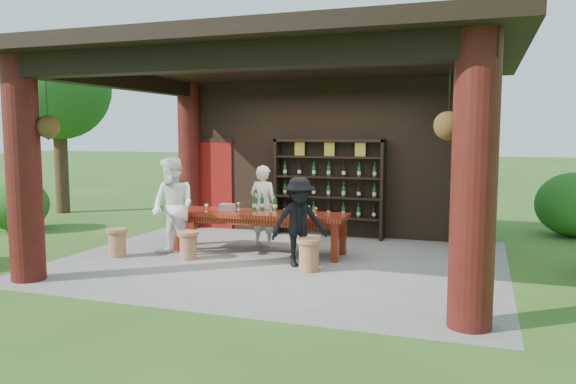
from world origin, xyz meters
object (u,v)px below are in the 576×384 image
(wine_shelf, at_px, (329,188))
(stool_near_left, at_px, (188,244))
(guest_man, at_px, (299,222))
(host, at_px, (264,206))
(stool_near_right, at_px, (309,254))
(stool_far_left, at_px, (117,242))
(guest_woman, at_px, (173,207))
(napkin_basket, at_px, (227,208))
(tasting_table, at_px, (258,218))

(wine_shelf, xyz_separation_m, stool_near_left, (-1.75, -2.85, -0.78))
(wine_shelf, xyz_separation_m, guest_man, (0.23, -2.69, -0.30))
(wine_shelf, distance_m, host, 1.68)
(stool_near_right, distance_m, stool_far_left, 3.53)
(stool_near_right, bearing_deg, guest_woman, 175.01)
(stool_far_left, distance_m, napkin_basket, 2.04)
(tasting_table, xyz_separation_m, guest_man, (1.03, -0.74, 0.10))
(napkin_basket, bearing_deg, stool_near_left, -115.30)
(stool_near_left, xyz_separation_m, stool_far_left, (-1.29, -0.24, 0.01))
(napkin_basket, bearing_deg, stool_far_left, -148.08)
(host, bearing_deg, guest_man, 139.14)
(wine_shelf, bearing_deg, stool_near_right, -80.80)
(stool_near_left, relative_size, napkin_basket, 1.87)
(stool_far_left, bearing_deg, guest_woman, 20.00)
(wine_shelf, relative_size, stool_near_right, 4.50)
(wine_shelf, relative_size, stool_near_left, 4.80)
(stool_far_left, bearing_deg, host, 39.08)
(wine_shelf, bearing_deg, stool_far_left, -134.49)
(stool_near_right, bearing_deg, napkin_basket, 153.63)
(stool_near_right, distance_m, guest_man, 0.60)
(stool_far_left, relative_size, guest_woman, 0.28)
(guest_woman, height_order, guest_man, guest_woman)
(guest_woman, bearing_deg, tasting_table, 50.58)
(stool_far_left, xyz_separation_m, host, (2.12, 1.72, 0.52))
(stool_near_left, bearing_deg, tasting_table, 43.42)
(guest_man, relative_size, napkin_basket, 5.67)
(stool_near_right, xyz_separation_m, napkin_basket, (-1.86, 0.92, 0.54))
(guest_man, distance_m, napkin_basket, 1.73)
(stool_far_left, relative_size, guest_man, 0.34)
(tasting_table, relative_size, host, 2.08)
(wine_shelf, height_order, stool_near_left, wine_shelf)
(stool_far_left, xyz_separation_m, napkin_basket, (1.67, 1.04, 0.55))
(host, distance_m, guest_woman, 1.81)
(guest_woman, distance_m, napkin_basket, 1.01)
(stool_near_left, bearing_deg, host, 60.80)
(tasting_table, distance_m, host, 0.61)
(tasting_table, xyz_separation_m, stool_near_right, (1.28, -1.02, -0.36))
(stool_near_left, xyz_separation_m, host, (0.83, 1.48, 0.53))
(host, bearing_deg, wine_shelf, -115.91)
(tasting_table, xyz_separation_m, napkin_basket, (-0.58, -0.10, 0.19))
(host, height_order, guest_man, host)
(wine_shelf, distance_m, tasting_table, 2.15)
(stool_near_left, distance_m, stool_far_left, 1.31)
(stool_near_right, height_order, stool_far_left, stool_near_right)
(guest_man, bearing_deg, stool_near_left, 148.35)
(stool_near_left, bearing_deg, stool_near_right, -3.16)
(tasting_table, xyz_separation_m, guest_woman, (-1.30, -0.80, 0.25))
(guest_woman, bearing_deg, stool_near_right, 13.99)
(wine_shelf, relative_size, napkin_basket, 9.00)
(host, bearing_deg, stool_far_left, 47.06)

